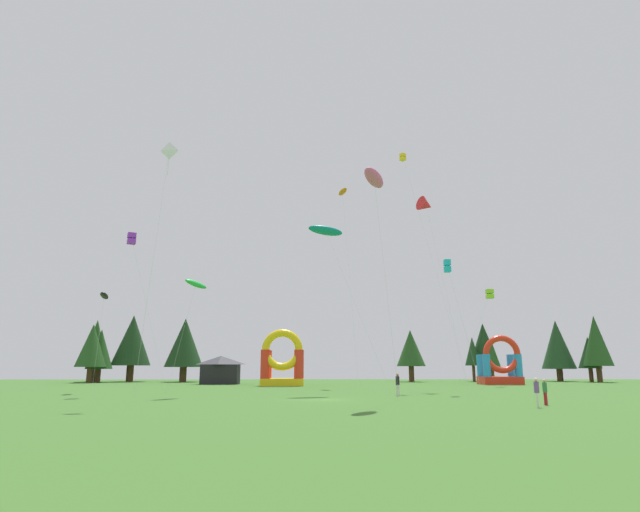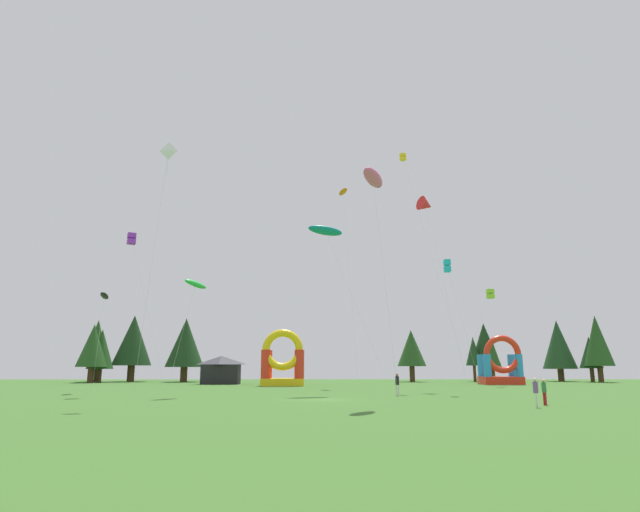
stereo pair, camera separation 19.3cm
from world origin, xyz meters
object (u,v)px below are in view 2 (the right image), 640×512
(kite_red_delta, at_px, (426,205))
(person_far_side, at_px, (536,390))
(kite_black_parafoil, at_px, (104,296))
(inflatable_blue_arch, at_px, (283,364))
(kite_yellow_box, at_px, (403,159))
(kite_cyan_box, at_px, (447,266))
(kite_white_diamond, at_px, (168,154))
(kite_green_parafoil, at_px, (196,284))
(kite_orange_parafoil, at_px, (343,192))
(person_midfield, at_px, (544,390))
(kite_purple_box, at_px, (132,239))
(kite_teal_parafoil, at_px, (325,231))
(kite_pink_parafoil, at_px, (373,178))
(kite_lime_box, at_px, (490,294))
(festival_tent, at_px, (221,370))
(inflatable_red_slide, at_px, (501,367))
(person_left_edge, at_px, (397,382))

(kite_red_delta, distance_m, person_far_side, 31.12)
(kite_black_parafoil, relative_size, inflatable_blue_arch, 1.37)
(kite_yellow_box, bearing_deg, kite_cyan_box, -74.79)
(kite_black_parafoil, height_order, kite_white_diamond, kite_white_diamond)
(kite_green_parafoil, height_order, kite_cyan_box, kite_cyan_box)
(kite_orange_parafoil, bearing_deg, kite_black_parafoil, -148.87)
(kite_red_delta, relative_size, person_midfield, 13.17)
(kite_purple_box, relative_size, person_midfield, 8.92)
(kite_red_delta, height_order, kite_purple_box, kite_red_delta)
(kite_yellow_box, distance_m, kite_cyan_box, 16.63)
(kite_purple_box, xyz_separation_m, kite_cyan_box, (29.55, 1.29, -2.21))
(kite_purple_box, relative_size, kite_teal_parafoil, 0.91)
(kite_green_parafoil, xyz_separation_m, kite_pink_parafoil, (14.30, -9.32, 6.22))
(kite_orange_parafoil, relative_size, kite_black_parafoil, 2.65)
(kite_green_parafoil, distance_m, kite_purple_box, 8.57)
(kite_lime_box, xyz_separation_m, kite_pink_parafoil, (-18.90, -31.69, 3.94))
(kite_purple_box, bearing_deg, kite_cyan_box, 2.50)
(kite_white_diamond, bearing_deg, kite_purple_box, 118.64)
(kite_yellow_box, relative_size, person_midfield, 16.39)
(kite_red_delta, xyz_separation_m, festival_tent, (-25.46, 17.16, -18.49))
(kite_purple_box, xyz_separation_m, festival_tent, (4.24, 26.72, -12.03))
(kite_teal_parafoil, bearing_deg, kite_pink_parafoil, -77.50)
(kite_purple_box, relative_size, kite_black_parafoil, 1.50)
(kite_orange_parafoil, relative_size, inflatable_red_slide, 3.90)
(kite_yellow_box, bearing_deg, kite_teal_parafoil, -139.76)
(kite_black_parafoil, relative_size, kite_white_diamond, 0.53)
(kite_purple_box, height_order, person_left_edge, kite_purple_box)
(kite_lime_box, relative_size, inflatable_red_slide, 1.86)
(kite_orange_parafoil, xyz_separation_m, kite_cyan_box, (8.73, -17.51, -13.33))
(kite_green_parafoil, relative_size, person_far_side, 5.68)
(kite_black_parafoil, relative_size, inflatable_red_slide, 1.47)
(kite_orange_parafoil, distance_m, person_far_side, 42.36)
(kite_red_delta, distance_m, kite_pink_parafoil, 23.75)
(kite_red_delta, relative_size, kite_teal_parafoil, 1.34)
(kite_pink_parafoil, bearing_deg, kite_purple_box, 150.25)
(kite_yellow_box, bearing_deg, kite_orange_parafoil, 125.06)
(kite_lime_box, relative_size, festival_tent, 2.44)
(kite_green_parafoil, bearing_deg, kite_cyan_box, 9.86)
(person_far_side, bearing_deg, kite_red_delta, -155.46)
(kite_green_parafoil, relative_size, kite_cyan_box, 0.80)
(kite_green_parafoil, bearing_deg, person_midfield, -22.34)
(kite_teal_parafoil, bearing_deg, kite_yellow_box, 40.24)
(person_far_side, bearing_deg, kite_white_diamond, -75.39)
(kite_green_parafoil, distance_m, kite_lime_box, 40.10)
(person_left_edge, bearing_deg, kite_red_delta, 87.65)
(person_midfield, bearing_deg, festival_tent, -161.91)
(kite_green_parafoil, relative_size, person_midfield, 6.09)
(kite_purple_box, bearing_deg, kite_black_parafoil, 132.18)
(kite_white_diamond, height_order, kite_teal_parafoil, kite_white_diamond)
(kite_yellow_box, relative_size, person_far_side, 15.27)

